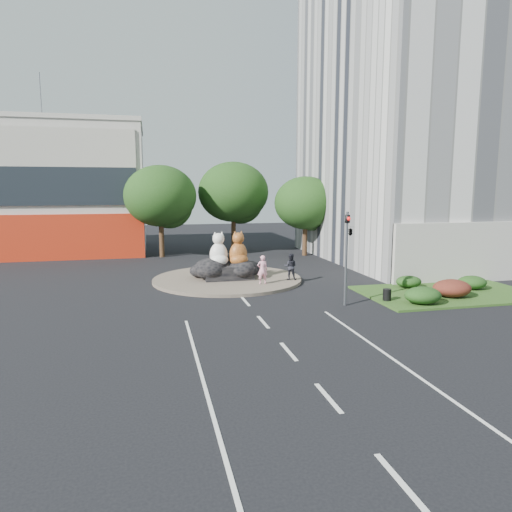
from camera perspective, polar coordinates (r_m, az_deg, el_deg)
The scene contains 23 objects.
ground at distance 21.53m, azimuth 0.90°, elevation -8.27°, with size 120.00×120.00×0.00m, color black.
roundabout_island at distance 31.02m, azimuth -3.60°, elevation -2.90°, with size 10.00×10.00×0.20m, color brown.
rock_plinth at distance 30.92m, azimuth -3.60°, elevation -1.90°, with size 3.20×2.60×0.90m, color black, non-canonical shape.
shophouse_block at distance 49.64m, azimuth -28.59°, elevation 7.42°, with size 25.20×12.30×17.40m.
office_tower at distance 45.28m, azimuth 22.70°, elevation 22.28°, with size 20.00×20.00×35.00m, color silver.
grass_verge at distance 29.26m, azimuth 22.86°, elevation -4.33°, with size 10.00×6.00×0.12m, color #284D19.
tree_left at distance 42.09m, azimuth -11.77°, elevation 6.98°, with size 6.46×6.46×8.27m.
tree_mid at distance 44.80m, azimuth -2.79°, elevation 7.62°, with size 6.84×6.84×8.76m.
tree_right at distance 42.50m, azimuth 6.24°, elevation 6.29°, with size 5.70×5.70×7.30m.
hedge_near_green at distance 25.87m, azimuth 20.12°, elevation -4.63°, with size 2.00×1.60×0.90m, color #1B3A12.
hedge_red at distance 28.07m, azimuth 23.29°, elevation -3.71°, with size 2.20×1.76×0.99m, color #491413.
hedge_mid_green at distance 30.76m, azimuth 25.39°, elevation -3.00°, with size 1.80×1.44×0.81m, color #1B3A12.
hedge_back_green at distance 29.81m, azimuth 18.54°, elevation -3.05°, with size 1.60×1.28×0.72m, color #1B3A12.
traffic_light at distance 24.35m, azimuth 11.48°, elevation 2.21°, with size 0.44×1.24×5.00m.
street_lamp at distance 33.24m, azimuth 19.39°, elevation 5.14°, with size 2.34×0.22×8.06m.
cat_white at distance 30.33m, azimuth -4.70°, elevation 0.94°, with size 1.37×1.19×2.29m, color white, non-canonical shape.
cat_tabby at distance 30.37m, azimuth -2.23°, elevation 1.00°, with size 1.39×1.21×2.32m, color #AB4B23, non-canonical shape.
kitten_calico at distance 30.00m, azimuth -5.89°, elevation -2.15°, with size 0.60×0.52×1.00m, color beige, non-canonical shape.
kitten_white at distance 30.38m, azimuth -0.81°, elevation -2.19°, with size 0.46×0.40×0.77m, color beige, non-canonical shape.
pedestrian_pink at distance 28.81m, azimuth 0.80°, elevation -1.71°, with size 0.66×0.44×1.82m, color pink.
pedestrian_dark at distance 30.20m, azimuth 4.32°, elevation -1.33°, with size 0.85×0.66×1.75m, color black.
parked_car at distance 43.81m, azimuth -23.97°, elevation 0.52°, with size 1.49×4.27×1.41m, color #A5A8AD.
litter_bin at distance 26.01m, azimuth 16.05°, elevation -4.66°, with size 0.45×0.45×0.64m, color black.
Camera 1 is at (-5.02, -20.00, 6.19)m, focal length 32.00 mm.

